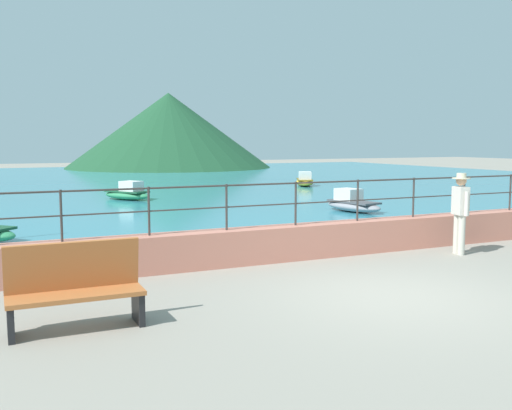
{
  "coord_description": "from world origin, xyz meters",
  "views": [
    {
      "loc": [
        -5.74,
        -7.13,
        2.43
      ],
      "look_at": [
        -0.67,
        3.7,
        1.1
      ],
      "focal_mm": 40.54,
      "sensor_mm": 36.0,
      "label": 1
    }
  ],
  "objects": [
    {
      "name": "hill_main",
      "position": [
        9.3,
        43.35,
        3.34
      ],
      "size": [
        18.35,
        18.35,
        6.69
      ],
      "primitive_type": "cone",
      "color": "#1E4C2D",
      "rests_on": "ground"
    },
    {
      "name": "boat_5",
      "position": [
        -0.56,
        16.17,
        0.33
      ],
      "size": [
        1.98,
        2.43,
        0.76
      ],
      "color": "#338C59",
      "rests_on": "lake_water"
    },
    {
      "name": "lake_water",
      "position": [
        0.0,
        25.84,
        0.03
      ],
      "size": [
        64.0,
        44.32,
        0.06
      ],
      "primitive_type": "cube",
      "color": "teal",
      "rests_on": "ground"
    },
    {
      "name": "promenade_wall",
      "position": [
        0.0,
        3.2,
        0.35
      ],
      "size": [
        20.0,
        0.56,
        0.7
      ],
      "primitive_type": "cube",
      "color": "tan",
      "rests_on": "ground"
    },
    {
      "name": "bench_main",
      "position": [
        -4.76,
        0.47,
        0.56
      ],
      "size": [
        1.71,
        0.57,
        1.13
      ],
      "color": "#B76633",
      "rests_on": "ground"
    },
    {
      "name": "ground_plane",
      "position": [
        0.0,
        0.0,
        0.0
      ],
      "size": [
        120.0,
        120.0,
        0.0
      ],
      "primitive_type": "plane",
      "color": "gray"
    },
    {
      "name": "railing",
      "position": [
        0.0,
        3.2,
        1.31
      ],
      "size": [
        18.44,
        0.04,
        0.9
      ],
      "color": "#383330",
      "rests_on": "promenade_wall"
    },
    {
      "name": "boat_2",
      "position": [
        9.57,
        19.44,
        0.33
      ],
      "size": [
        1.82,
        2.46,
        0.76
      ],
      "color": "gold",
      "rests_on": "lake_water"
    },
    {
      "name": "person_walking",
      "position": [
        3.42,
        2.11,
        0.98
      ],
      "size": [
        0.38,
        0.56,
        1.75
      ],
      "color": "beige",
      "rests_on": "ground"
    },
    {
      "name": "boat_3",
      "position": [
        5.44,
        9.03,
        0.33
      ],
      "size": [
        1.3,
        2.42,
        0.76
      ],
      "color": "gray",
      "rests_on": "lake_water"
    }
  ]
}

